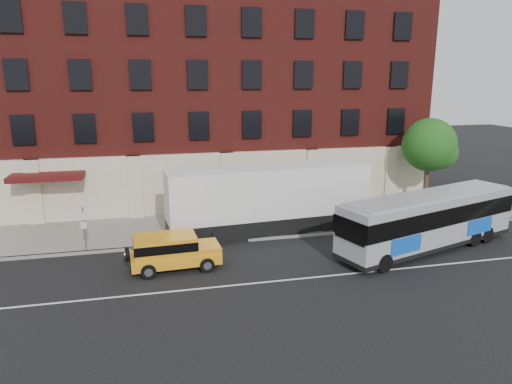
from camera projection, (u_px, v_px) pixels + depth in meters
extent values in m
plane|color=black|center=(272.00, 287.00, 20.59)|extent=(120.00, 120.00, 0.00)
cube|color=gray|center=(235.00, 224.00, 29.08)|extent=(60.00, 6.00, 0.15)
cube|color=gray|center=(245.00, 240.00, 26.25)|extent=(60.00, 0.25, 0.15)
cube|color=silver|center=(269.00, 282.00, 21.06)|extent=(60.00, 0.12, 0.01)
cube|color=maroon|center=(214.00, 96.00, 34.82)|extent=(30.00, 10.00, 15.00)
cube|color=beige|center=(227.00, 182.00, 31.28)|extent=(30.00, 0.35, 4.00)
cube|color=#440C0C|center=(47.00, 176.00, 27.81)|extent=(4.20, 2.20, 0.30)
cube|color=beige|center=(34.00, 192.00, 28.56)|extent=(0.90, 0.55, 4.00)
cube|color=beige|center=(135.00, 187.00, 29.87)|extent=(0.90, 0.55, 4.00)
cube|color=beige|center=(227.00, 182.00, 31.18)|extent=(0.90, 0.55, 4.00)
cube|color=beige|center=(312.00, 178.00, 32.49)|extent=(0.90, 0.55, 4.00)
cube|color=beige|center=(390.00, 174.00, 33.80)|extent=(0.90, 0.55, 4.00)
cube|color=black|center=(23.00, 130.00, 27.75)|extent=(1.30, 0.20, 1.80)
cube|color=black|center=(85.00, 128.00, 28.51)|extent=(1.30, 0.20, 1.80)
cube|color=black|center=(143.00, 127.00, 29.28)|extent=(1.30, 0.20, 1.80)
cube|color=black|center=(199.00, 126.00, 30.04)|extent=(1.30, 0.20, 1.80)
cube|color=black|center=(252.00, 124.00, 30.81)|extent=(1.30, 0.20, 1.80)
cube|color=black|center=(302.00, 123.00, 31.57)|extent=(1.30, 0.20, 1.80)
cube|color=black|center=(350.00, 122.00, 32.34)|extent=(1.30, 0.20, 1.80)
cube|color=black|center=(396.00, 121.00, 33.10)|extent=(1.30, 0.20, 1.80)
cube|color=black|center=(16.00, 74.00, 26.98)|extent=(1.30, 0.20, 1.80)
cube|color=black|center=(80.00, 75.00, 27.74)|extent=(1.30, 0.20, 1.80)
cube|color=black|center=(140.00, 75.00, 28.51)|extent=(1.30, 0.20, 1.80)
cube|color=black|center=(198.00, 75.00, 29.27)|extent=(1.30, 0.20, 1.80)
cube|color=black|center=(252.00, 75.00, 30.03)|extent=(1.30, 0.20, 1.80)
cube|color=black|center=(303.00, 75.00, 30.80)|extent=(1.30, 0.20, 1.80)
cube|color=black|center=(352.00, 75.00, 31.56)|extent=(1.30, 0.20, 1.80)
cube|color=black|center=(399.00, 75.00, 32.33)|extent=(1.30, 0.20, 1.80)
cube|color=black|center=(9.00, 16.00, 26.20)|extent=(1.30, 0.20, 1.80)
cube|color=black|center=(75.00, 18.00, 26.97)|extent=(1.30, 0.20, 1.80)
cube|color=black|center=(137.00, 19.00, 27.73)|extent=(1.30, 0.20, 1.80)
cube|color=black|center=(196.00, 21.00, 28.50)|extent=(1.30, 0.20, 1.80)
cube|color=black|center=(252.00, 22.00, 29.26)|extent=(1.30, 0.20, 1.80)
cube|color=black|center=(305.00, 24.00, 30.03)|extent=(1.30, 0.20, 1.80)
cube|color=black|center=(355.00, 25.00, 30.79)|extent=(1.30, 0.20, 1.80)
cube|color=black|center=(403.00, 26.00, 31.56)|extent=(1.30, 0.20, 1.80)
cube|color=black|center=(61.00, 197.00, 29.01)|extent=(2.60, 0.15, 2.80)
cube|color=black|center=(159.00, 191.00, 30.33)|extent=(2.60, 0.15, 2.80)
cube|color=black|center=(249.00, 187.00, 31.64)|extent=(2.60, 0.15, 2.80)
cube|color=black|center=(332.00, 182.00, 32.95)|extent=(2.60, 0.15, 2.80)
cylinder|color=slate|center=(84.00, 230.00, 24.30)|extent=(0.07, 0.07, 2.50)
cube|color=silver|center=(83.00, 216.00, 23.96)|extent=(0.30, 0.03, 0.40)
cube|color=silver|center=(84.00, 225.00, 24.08)|extent=(0.30, 0.03, 0.35)
cylinder|color=#35271A|center=(425.00, 187.00, 32.13)|extent=(0.32, 0.32, 3.00)
sphere|color=#134413|center=(429.00, 145.00, 31.42)|extent=(3.60, 3.60, 3.60)
sphere|color=#134413|center=(441.00, 153.00, 31.32)|extent=(2.20, 2.20, 2.20)
sphere|color=#134413|center=(418.00, 150.00, 31.77)|extent=(2.00, 2.00, 2.00)
cube|color=#92929C|center=(428.00, 220.00, 24.71)|extent=(11.25, 5.59, 2.63)
cube|color=black|center=(426.00, 242.00, 25.01)|extent=(11.30, 5.65, 0.23)
cube|color=#92929C|center=(431.00, 195.00, 24.38)|extent=(10.63, 5.16, 0.11)
cube|color=black|center=(429.00, 212.00, 24.61)|extent=(11.34, 5.68, 0.92)
cube|color=blue|center=(406.00, 245.00, 22.38)|extent=(1.94, 0.66, 0.83)
cube|color=blue|center=(443.00, 215.00, 27.19)|extent=(1.94, 0.66, 0.83)
cylinder|color=black|center=(384.00, 263.00, 22.02)|extent=(0.96, 0.55, 0.92)
cylinder|color=black|center=(354.00, 249.00, 23.75)|extent=(0.96, 0.55, 0.92)
cylinder|color=black|center=(474.00, 238.00, 25.41)|extent=(0.96, 0.55, 0.92)
cylinder|color=black|center=(442.00, 228.00, 27.15)|extent=(0.96, 0.55, 0.92)
cylinder|color=black|center=(486.00, 235.00, 25.96)|extent=(0.96, 0.55, 0.92)
cylinder|color=black|center=(454.00, 225.00, 27.70)|extent=(0.96, 0.55, 0.92)
cube|color=orange|center=(176.00, 257.00, 22.42)|extent=(4.31, 2.00, 0.53)
cube|color=orange|center=(165.00, 245.00, 22.12)|extent=(2.99, 1.89, 0.88)
cube|color=black|center=(165.00, 244.00, 22.11)|extent=(3.03, 1.92, 0.44)
cube|color=orange|center=(205.00, 247.00, 22.72)|extent=(1.41, 1.74, 0.26)
cube|color=black|center=(219.00, 252.00, 22.99)|extent=(0.13, 1.41, 0.48)
cylinder|color=black|center=(127.00, 254.00, 21.71)|extent=(0.23, 0.68, 0.67)
cylinder|color=black|center=(207.00, 265.00, 22.04)|extent=(0.72, 0.29, 0.70)
cylinder|color=silver|center=(207.00, 265.00, 22.04)|extent=(0.40, 0.29, 0.39)
cylinder|color=black|center=(201.00, 252.00, 23.65)|extent=(0.72, 0.29, 0.70)
cylinder|color=silver|center=(201.00, 252.00, 23.65)|extent=(0.40, 0.29, 0.39)
cylinder|color=black|center=(148.00, 272.00, 21.30)|extent=(0.72, 0.29, 0.70)
cylinder|color=silver|center=(148.00, 272.00, 21.30)|extent=(0.40, 0.29, 0.39)
cylinder|color=black|center=(146.00, 258.00, 22.90)|extent=(0.72, 0.29, 0.70)
cylinder|color=silver|center=(146.00, 258.00, 22.90)|extent=(0.40, 0.29, 0.39)
cube|color=black|center=(269.00, 223.00, 27.65)|extent=(12.10, 3.36, 1.10)
cube|color=white|center=(270.00, 191.00, 27.17)|extent=(12.11, 3.40, 2.89)
cylinder|color=black|center=(199.00, 238.00, 25.28)|extent=(1.02, 0.36, 1.00)
cylinder|color=black|center=(191.00, 226.00, 27.40)|extent=(1.02, 0.36, 1.00)
cylinder|color=black|center=(220.00, 236.00, 25.64)|extent=(1.02, 0.36, 1.00)
cylinder|color=black|center=(211.00, 224.00, 27.75)|extent=(1.02, 0.36, 1.00)
cylinder|color=black|center=(328.00, 225.00, 27.58)|extent=(1.02, 0.36, 1.00)
cylinder|color=black|center=(312.00, 214.00, 29.69)|extent=(1.02, 0.36, 1.00)
cylinder|color=black|center=(346.00, 223.00, 27.93)|extent=(1.02, 0.36, 1.00)
cylinder|color=black|center=(329.00, 213.00, 30.05)|extent=(1.02, 0.36, 1.00)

